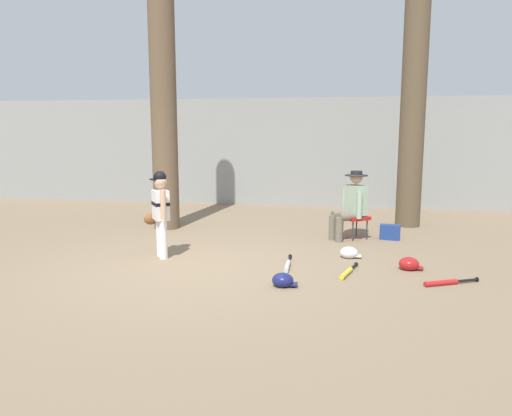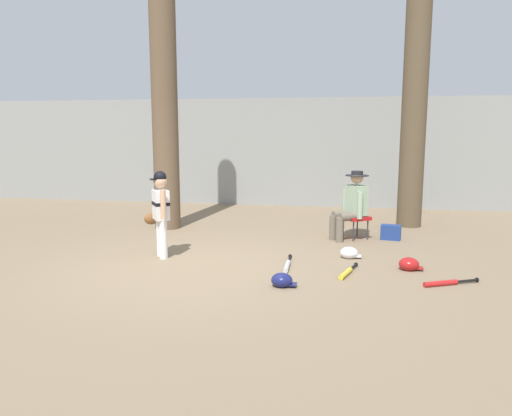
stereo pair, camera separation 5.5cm
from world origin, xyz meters
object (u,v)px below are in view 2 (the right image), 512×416
Objects in this scene: tree_behind_spectator at (415,94)px; batting_helmet_navy at (282,280)px; handbag_beside_stool at (391,232)px; bat_yellow_trainer at (347,272)px; folding_stool at (356,218)px; seated_spectator at (352,203)px; batting_helmet_white at (349,253)px; tree_near_player at (164,90)px; bat_red_barrel at (445,283)px; batting_helmet_red at (409,264)px; young_ballplayer at (160,208)px; bat_aluminum_silver at (287,265)px.

tree_behind_spectator is 5.36m from batting_helmet_navy.
bat_yellow_trainer is (-0.76, -2.29, -0.10)m from handbag_beside_stool.
seated_spectator reaches higher than folding_stool.
bat_yellow_trainer is at bearing -92.20° from batting_helmet_white.
tree_behind_spectator reaches higher than tree_near_player.
bat_red_barrel is at bearing -65.18° from seated_spectator.
tree_behind_spectator is 3.91m from batting_helmet_white.
batting_helmet_red is (0.69, -1.86, -0.28)m from folding_stool.
folding_stool reaches higher than batting_helmet_white.
bat_yellow_trainer is at bearing 168.59° from bat_red_barrel.
batting_helmet_navy is at bearing -147.79° from batting_helmet_red.
tree_behind_spectator reaches higher than handbag_beside_stool.
batting_helmet_white is at bearing 147.92° from batting_helmet_red.
bat_red_barrel is (4.65, -2.84, -2.62)m from tree_near_player.
folding_stool is 0.79× the size of bat_yellow_trainer.
folding_stool is at bearing 112.76° from bat_red_barrel.
handbag_beside_stool reaches higher than bat_yellow_trainer.
batting_helmet_white is at bearing 135.65° from bat_red_barrel.
young_ballplayer reaches higher than bat_aluminum_silver.
young_ballplayer is at bearing -148.30° from seated_spectator.
seated_spectator is at bearing -172.09° from handbag_beside_stool.
tree_near_player is 4.93m from batting_helmet_navy.
batting_helmet_navy is at bearing -28.68° from young_ballplayer.
bat_aluminum_silver is at bearing -120.78° from tree_behind_spectator.
young_ballplayer is at bearing -141.21° from tree_behind_spectator.
bat_red_barrel is at bearing -11.41° from bat_yellow_trainer.
tree_near_player reaches higher than seated_spectator.
folding_stool is 0.46× the size of seated_spectator.
seated_spectator is (3.53, -0.41, -2.01)m from tree_near_player.
batting_helmet_white is at bearing -94.75° from folding_stool.
young_ballplayer reaches higher than seated_spectator.
folding_stool is at bearing 34.91° from seated_spectator.
batting_helmet_white reaches higher than bat_red_barrel.
bat_aluminum_silver is (2.64, -2.39, -2.62)m from tree_near_player.
batting_helmet_white is (0.03, 0.89, 0.04)m from bat_yellow_trainer.
seated_spectator is 1.67× the size of bat_red_barrel.
young_ballplayer is 1.82× the size of bat_red_barrel.
bat_yellow_trainer is at bearing -91.73° from seated_spectator.
bat_yellow_trainer is at bearing 39.07° from batting_helmet_navy.
young_ballplayer is 4.16× the size of batting_helmet_navy.
folding_stool is 1.77× the size of batting_helmet_navy.
handbag_beside_stool is (-0.47, -1.36, -2.45)m from tree_behind_spectator.
seated_spectator is 2.25m from bat_aluminum_silver.
batting_helmet_navy is (-0.85, -2.83, -0.56)m from seated_spectator.
bat_red_barrel is (-0.03, -3.89, -2.55)m from tree_behind_spectator.
batting_helmet_red is at bearing 32.21° from batting_helmet_navy.
bat_red_barrel is at bearing -67.24° from folding_stool.
tree_near_player is 4.55× the size of young_ballplayer.
young_ballplayer is at bearing 151.32° from batting_helmet_navy.
tree_behind_spectator reaches higher than batting_helmet_white.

